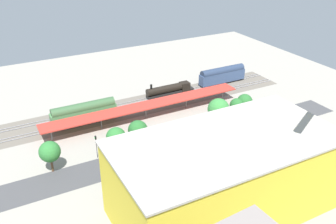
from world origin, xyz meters
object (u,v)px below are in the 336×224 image
street_tree_1 (237,105)px  construction_building (225,176)px  passenger_coach (222,75)px  street_tree_2 (245,102)px  street_tree_0 (116,137)px  parked_car_0 (230,137)px  parked_car_1 (204,145)px  box_truck_1 (188,158)px  box_truck_0 (218,147)px  freight_coach_far (84,112)px  parked_car_3 (146,162)px  street_tree_4 (50,152)px  parked_car_2 (175,153)px  parked_car_4 (113,171)px  street_tree_5 (219,109)px  locomotive (171,90)px  street_tree_3 (138,130)px  traffic_light (96,143)px  platform_canopy_near (146,106)px

street_tree_1 → construction_building: bearing=48.9°
passenger_coach → street_tree_2: size_ratio=2.52×
street_tree_0 → parked_car_0: bearing=165.6°
parked_car_1 → street_tree_2: 21.67m
parked_car_1 → construction_building: construction_building is taller
street_tree_0 → street_tree_2: street_tree_0 is taller
box_truck_1 → box_truck_0: bearing=-175.5°
freight_coach_far → construction_building: bearing=106.0°
parked_car_3 → freight_coach_far: bearing=-75.9°
street_tree_4 → parked_car_2: bearing=165.1°
parked_car_0 → construction_building: (17.37, 20.75, 7.07)m
construction_building → street_tree_4: construction_building is taller
parked_car_4 → street_tree_5: size_ratio=0.59×
parked_car_0 → locomotive: bearing=-89.5°
street_tree_0 → street_tree_4: 15.57m
street_tree_3 → street_tree_4: bearing=1.8°
street_tree_1 → traffic_light: size_ratio=1.08×
construction_building → street_tree_3: bearing=-79.6°
box_truck_0 → street_tree_5: size_ratio=1.11×
parked_car_3 → street_tree_0: 9.43m
box_truck_0 → traffic_light: traffic_light is taller
platform_canopy_near → construction_building: (2.97, 42.25, 3.94)m
parked_car_1 → parked_car_3: size_ratio=1.07×
locomotive → street_tree_3: (22.37, 24.35, 2.95)m
locomotive → construction_building: bearing=72.3°
freight_coach_far → construction_building: construction_building is taller
construction_building → street_tree_0: bearing=-67.9°
platform_canopy_near → parked_car_3: 23.80m
street_tree_0 → traffic_light: (4.81, -0.67, -0.67)m
box_truck_1 → parked_car_4: bearing=-14.6°
parked_car_1 → parked_car_2: parked_car_2 is taller
platform_canopy_near → parked_car_0: bearing=123.8°
platform_canopy_near → street_tree_0: 20.18m
platform_canopy_near → street_tree_5: bearing=139.5°
traffic_light → parked_car_1: bearing=162.4°
parked_car_2 → traffic_light: traffic_light is taller
locomotive → traffic_light: size_ratio=2.77×
street_tree_4 → traffic_light: bearing=-177.5°
platform_canopy_near → parked_car_1: platform_canopy_near is taller
construction_building → street_tree_2: construction_building is taller
construction_building → street_tree_2: 41.17m
parked_car_3 → box_truck_0: box_truck_0 is taller
locomotive → street_tree_2: street_tree_2 is taller
box_truck_0 → street_tree_3: bearing=-36.8°
street_tree_3 → construction_building: bearing=100.3°
parked_car_2 → parked_car_0: bearing=179.4°
street_tree_5 → street_tree_1: bearing=-177.3°
parked_car_1 → passenger_coach: bearing=-131.3°
passenger_coach → box_truck_1: passenger_coach is taller
parked_car_1 → construction_building: bearing=66.3°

